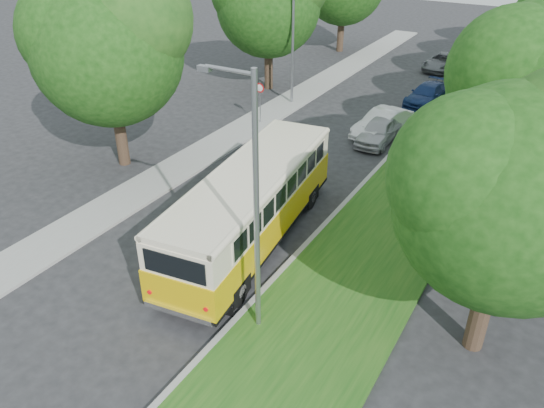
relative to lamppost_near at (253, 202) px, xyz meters
The scene contains 13 objects.
ground 6.56m from the lamppost_near, 149.28° to the left, with size 120.00×120.00×0.00m, color #242426.
curb 8.66m from the lamppost_near, 94.62° to the left, with size 0.20×70.00×0.15m, color gray.
grass_verge 8.82m from the lamppost_near, 76.91° to the left, with size 4.50×70.00×0.13m, color #194D14.
sidewalk 12.49m from the lamppost_near, 140.22° to the left, with size 2.20×70.00×0.12m, color gray.
treeline 20.58m from the lamppost_near, 92.96° to the left, with size 24.27×41.91×9.46m.
lamppost_near is the anchor object (origin of this frame).
lamppost_far 20.53m from the lamppost_near, 115.71° to the left, with size 1.71×0.16×7.50m.
warning_sign 17.10m from the lamppost_near, 121.02° to the left, with size 0.56×0.10×2.50m.
vintage_bus 5.37m from the lamppost_near, 123.74° to the left, with size 2.66×10.35×3.07m, color #E6B707, non-canonical shape.
car_silver 15.92m from the lamppost_near, 96.68° to the left, with size 1.58×3.92×1.34m, color #AFAFB4.
car_white 16.93m from the lamppost_near, 96.94° to the left, with size 1.49×4.26×1.40m, color silver.
car_blue 23.10m from the lamppost_near, 93.35° to the left, with size 1.77×4.36×1.27m, color navy.
car_grey 31.45m from the lamppost_near, 94.66° to the left, with size 2.04×4.43×1.23m, color slate.
Camera 1 is at (10.85, -12.85, 11.40)m, focal length 35.00 mm.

